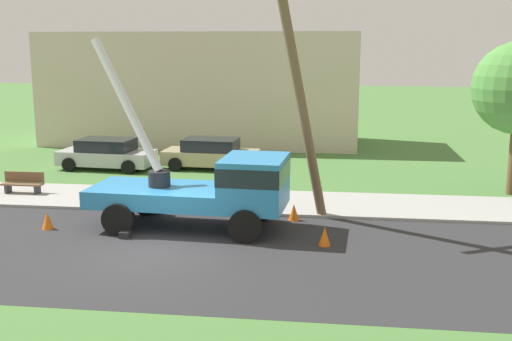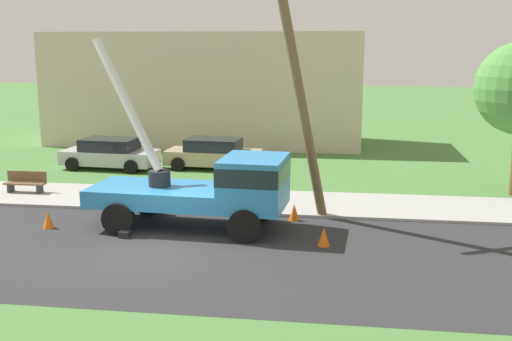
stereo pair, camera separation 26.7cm
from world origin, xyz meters
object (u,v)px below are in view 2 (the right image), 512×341
Objects in this scene: traffic_cone_ahead at (324,237)px; traffic_cone_behind at (48,220)px; parked_sedan_silver at (110,154)px; parked_sedan_tan at (214,154)px; utility_truck at (214,185)px; traffic_cone_curbside at (294,212)px; park_bench at (26,183)px; leaning_utility_pole at (298,83)px.

traffic_cone_behind is at bearing 176.39° from traffic_cone_ahead.
traffic_cone_ahead is 0.12× the size of parked_sedan_silver.
traffic_cone_behind is 0.12× the size of parked_sedan_tan.
utility_truck is 1.49× the size of parked_sedan_silver.
parked_sedan_tan reaches higher than traffic_cone_behind.
traffic_cone_curbside is at bearing -61.52° from parked_sedan_tan.
leaning_utility_pole is at bearing -11.34° from park_bench.
utility_truck is 5.40m from traffic_cone_behind.
leaning_utility_pole is 1.95× the size of parked_sedan_silver.
utility_truck is 12.05× the size of traffic_cone_behind.
traffic_cone_ahead is 1.00× the size of traffic_cone_behind.
utility_truck is at bearing 7.92° from traffic_cone_behind.
parked_sedan_tan is at bearing 44.62° from park_bench.
traffic_cone_ahead and traffic_cone_curbside have the same top height.
traffic_cone_ahead is at bearing -3.61° from traffic_cone_behind.
parked_sedan_tan reaches higher than park_bench.
traffic_cone_curbside is 10.86m from park_bench.
parked_sedan_silver is (-6.85, 8.83, -0.70)m from utility_truck.
utility_truck reaches higher than traffic_cone_behind.
traffic_cone_ahead is 8.76m from traffic_cone_behind.
traffic_cone_ahead and traffic_cone_behind have the same top height.
leaning_utility_pole is at bearing -61.10° from parked_sedan_tan.
traffic_cone_ahead is at bearing -67.13° from traffic_cone_curbside.
traffic_cone_behind is at bearing -165.37° from leaning_utility_pole.
parked_sedan_tan is (-2.04, 9.52, -0.70)m from utility_truck.
traffic_cone_behind is (-7.73, -2.02, -4.27)m from leaning_utility_pole.
traffic_cone_curbside is at bearing -39.15° from parked_sedan_silver.
park_bench is (-6.16, -6.08, -0.25)m from parked_sedan_tan.
traffic_cone_curbside is 0.12× the size of parked_sedan_tan.
traffic_cone_ahead is at bearing -44.29° from parked_sedan_silver.
parked_sedan_silver is at bearing 99.63° from traffic_cone_behind.
parked_sedan_silver is at bearing 141.13° from leaning_utility_pole.
traffic_cone_curbside is at bearing 112.87° from traffic_cone_ahead.
parked_sedan_silver reaches higher than traffic_cone_behind.
leaning_utility_pole reaches higher than traffic_cone_curbside.
utility_truck is at bearing -152.51° from traffic_cone_curbside.
utility_truck is 1.50× the size of parked_sedan_tan.
leaning_utility_pole is 4.27m from traffic_cone_curbside.
utility_truck reaches higher than parked_sedan_silver.
leaning_utility_pole reaches higher than traffic_cone_behind.
parked_sedan_silver is 1.01× the size of parked_sedan_tan.
leaning_utility_pole is 11.65m from park_bench.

